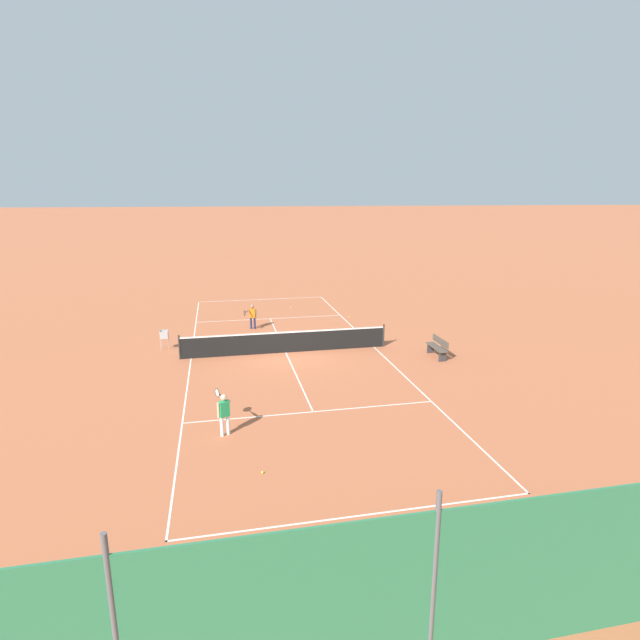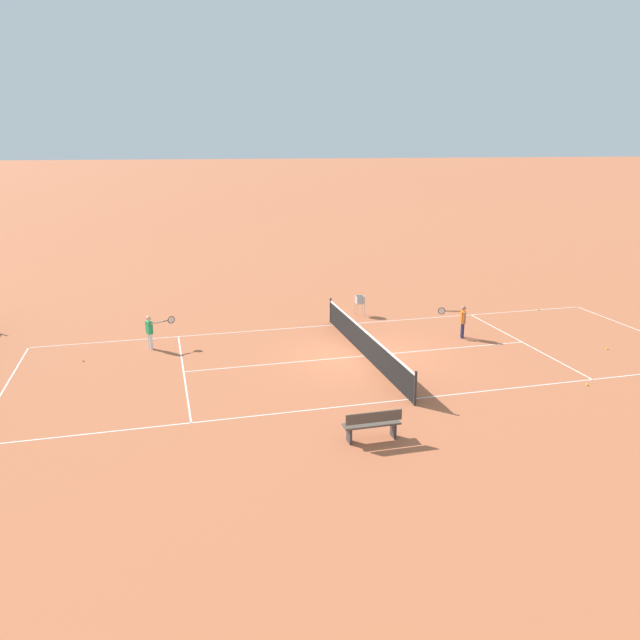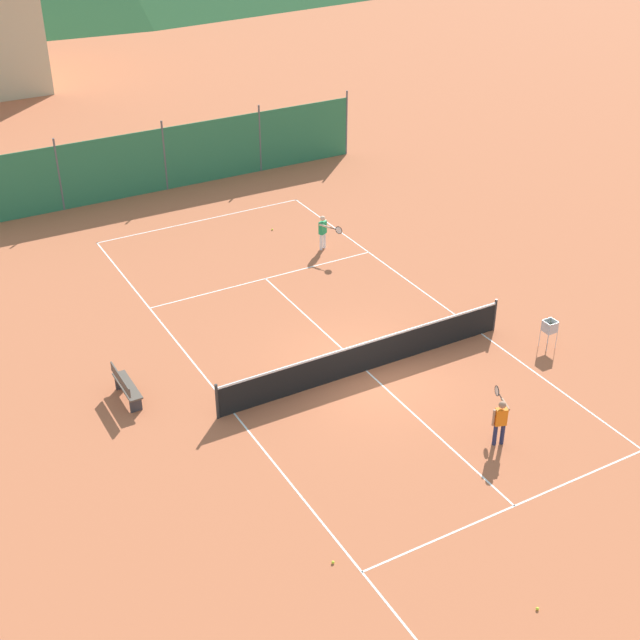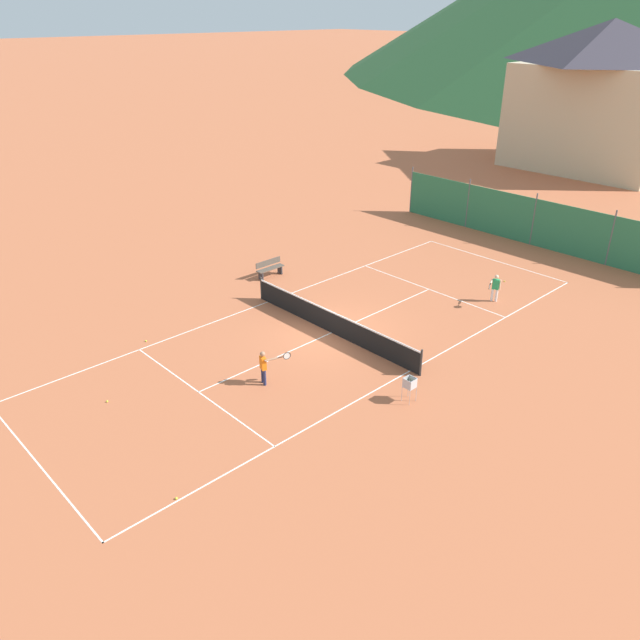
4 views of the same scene
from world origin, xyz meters
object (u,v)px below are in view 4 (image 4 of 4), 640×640
(tennis_ball_mid_court, at_px, (504,281))
(ball_hopper, at_px, (409,384))
(player_far_service, at_px, (495,286))
(tennis_ball_by_net_right, at_px, (146,341))
(alpine_chalet, at_px, (601,94))
(tennis_ball_alley_right, at_px, (176,498))
(tennis_net, at_px, (332,322))
(tennis_ball_far_corner, at_px, (107,401))
(player_far_baseline, at_px, (264,365))
(courtside_bench, at_px, (270,268))

(tennis_ball_mid_court, xyz_separation_m, ball_hopper, (3.33, -11.32, 0.62))
(player_far_service, relative_size, tennis_ball_by_net_right, 19.28)
(ball_hopper, bearing_deg, alpine_chalet, 107.38)
(alpine_chalet, bearing_deg, ball_hopper, -72.62)
(tennis_ball_alley_right, relative_size, tennis_ball_by_net_right, 1.00)
(player_far_service, relative_size, tennis_ball_mid_court, 19.28)
(alpine_chalet, bearing_deg, player_far_service, -71.97)
(tennis_net, relative_size, tennis_ball_far_corner, 139.09)
(tennis_net, distance_m, tennis_ball_by_net_right, 7.43)
(tennis_ball_alley_right, distance_m, alpine_chalet, 47.18)
(player_far_baseline, bearing_deg, tennis_ball_alley_right, -61.82)
(tennis_ball_mid_court, relative_size, ball_hopper, 0.07)
(tennis_ball_by_net_right, distance_m, courtside_bench, 8.07)
(tennis_ball_mid_court, distance_m, alpine_chalet, 28.03)
(tennis_ball_alley_right, distance_m, ball_hopper, 8.32)
(tennis_ball_by_net_right, bearing_deg, player_far_baseline, 14.97)
(tennis_net, height_order, player_far_baseline, player_far_baseline)
(player_far_service, bearing_deg, tennis_ball_by_net_right, -118.86)
(player_far_service, xyz_separation_m, ball_hopper, (2.46, -8.97, -0.09))
(player_far_service, relative_size, tennis_ball_far_corner, 19.28)
(tennis_net, xyz_separation_m, tennis_ball_by_net_right, (-4.50, -5.89, -0.47))
(player_far_baseline, relative_size, tennis_ball_mid_court, 19.52)
(tennis_ball_by_net_right, relative_size, alpine_chalet, 0.01)
(tennis_ball_alley_right, xyz_separation_m, courtside_bench, (-10.37, 11.72, 0.42))
(player_far_service, relative_size, tennis_ball_alley_right, 19.28)
(tennis_ball_alley_right, relative_size, alpine_chalet, 0.01)
(tennis_ball_by_net_right, xyz_separation_m, tennis_ball_mid_court, (6.45, 15.65, 0.00))
(player_far_service, height_order, courtside_bench, player_far_service)
(ball_hopper, bearing_deg, courtside_bench, 163.19)
(tennis_ball_far_corner, relative_size, ball_hopper, 0.07)
(tennis_ball_mid_court, distance_m, ball_hopper, 11.82)
(tennis_net, bearing_deg, tennis_ball_far_corner, -99.98)
(player_far_baseline, xyz_separation_m, tennis_ball_by_net_right, (-5.65, -1.51, -0.72))
(player_far_service, distance_m, tennis_ball_alley_right, 17.23)
(tennis_ball_by_net_right, height_order, tennis_ball_far_corner, same)
(tennis_net, relative_size, player_far_service, 7.21)
(tennis_ball_far_corner, relative_size, alpine_chalet, 0.01)
(tennis_ball_alley_right, xyz_separation_m, alpine_chalet, (-10.46, 45.64, 5.79))
(tennis_ball_far_corner, height_order, courtside_bench, courtside_bench)
(player_far_baseline, bearing_deg, courtside_bench, 139.77)
(tennis_ball_alley_right, relative_size, tennis_ball_mid_court, 1.00)
(player_far_baseline, xyz_separation_m, ball_hopper, (4.14, 2.82, -0.10))
(player_far_baseline, xyz_separation_m, tennis_ball_mid_court, (0.81, 14.14, -0.72))
(player_far_baseline, relative_size, ball_hopper, 1.45)
(tennis_ball_far_corner, relative_size, courtside_bench, 0.04)
(tennis_ball_mid_court, bearing_deg, player_far_service, -69.49)
(player_far_service, bearing_deg, courtside_bench, -149.23)
(tennis_ball_far_corner, bearing_deg, courtside_bench, 113.56)
(tennis_ball_by_net_right, bearing_deg, ball_hopper, 23.87)
(ball_hopper, xyz_separation_m, courtside_bench, (-11.63, 3.51, -0.20))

